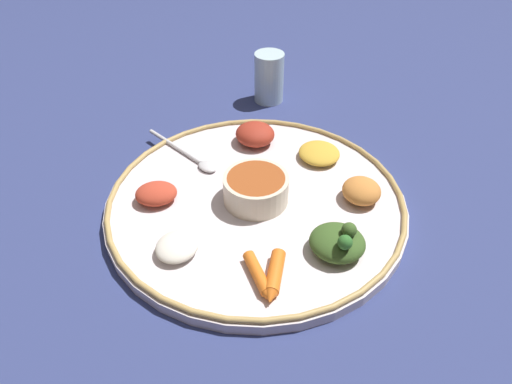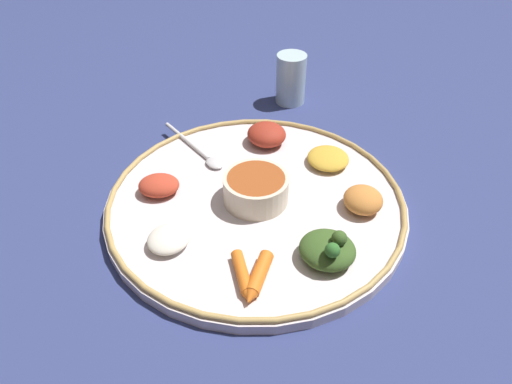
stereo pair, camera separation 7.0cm
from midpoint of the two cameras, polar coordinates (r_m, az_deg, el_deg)
name	(u,v)px [view 2 (the right image)]	position (r m, az deg, el deg)	size (l,w,h in m)	color
ground_plane	(256,208)	(0.72, 2.78, -2.01)	(2.40, 2.40, 0.00)	navy
platter	(256,204)	(0.72, 2.80, -1.53)	(0.44, 0.44, 0.02)	silver
platter_rim	(256,198)	(0.71, 2.83, -0.86)	(0.43, 0.43, 0.01)	tan
center_bowl	(256,188)	(0.70, 2.88, 0.35)	(0.09, 0.09, 0.04)	beige
spoon	(201,152)	(0.80, -3.97, 4.58)	(0.05, 0.17, 0.01)	silver
greens_pile	(328,249)	(0.63, 11.65, -6.74)	(0.09, 0.09, 0.05)	#385623
carrot_near_spoon	(243,276)	(0.60, 1.85, -10.00)	(0.06, 0.07, 0.02)	orange
carrot_outer	(258,277)	(0.60, 3.65, -10.08)	(0.08, 0.05, 0.02)	orange
mound_squash	(363,200)	(0.71, 15.22, -1.00)	(0.06, 0.06, 0.03)	#C67A38
mound_beet	(267,134)	(0.82, 3.72, 6.66)	(0.06, 0.07, 0.03)	maroon
mound_berbere_red	(159,185)	(0.73, -8.61, 0.66)	(0.06, 0.05, 0.03)	#B73D28
mound_lentil_yellow	(328,158)	(0.79, 10.98, 3.81)	(0.07, 0.07, 0.02)	gold
mound_rice_white	(169,239)	(0.65, -7.14, -5.61)	(0.06, 0.05, 0.02)	silver
drinking_glass	(291,82)	(0.97, 6.22, 12.66)	(0.06, 0.06, 0.10)	silver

